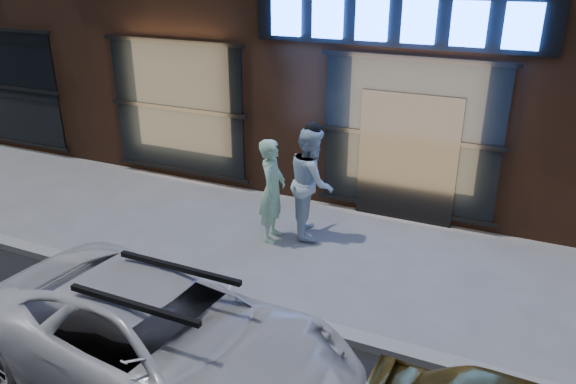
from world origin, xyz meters
The scene contains 5 objects.
ground centered at (0.00, 0.00, 0.00)m, with size 90.00×90.00×0.00m, color slate.
curb centered at (0.00, 0.00, 0.06)m, with size 60.00×0.25×0.12m, color gray.
man_bowtie centered at (-1.88, 2.18, 0.91)m, with size 0.66×0.44×1.82m, color #BEFAD2.
man_cap centered at (-1.36, 2.66, 0.98)m, with size 0.95×0.74×1.96m, color white.
white_suv centered at (-1.38, -1.63, 0.65)m, with size 2.14×4.65×1.29m, color silver.
Camera 1 is at (2.03, -5.72, 4.59)m, focal length 35.00 mm.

